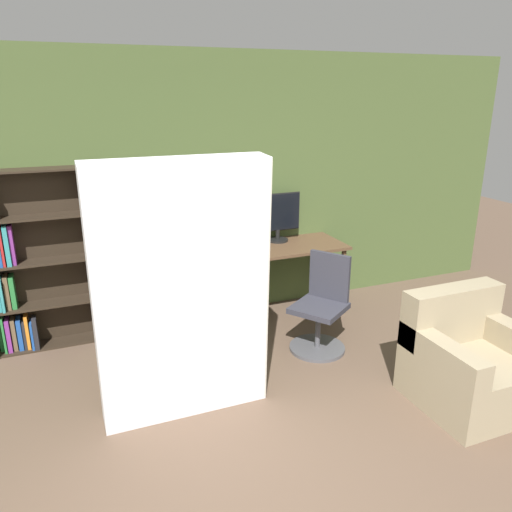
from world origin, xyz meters
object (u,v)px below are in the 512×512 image
at_px(bookshelf, 25,269).
at_px(monitor, 278,215).
at_px(office_chair, 321,313).
at_px(mattress_near, 183,294).
at_px(armchair, 469,362).

bearing_deg(bookshelf, monitor, -0.88).
bearing_deg(office_chair, bookshelf, 157.47).
distance_m(monitor, mattress_near, 2.06).
relative_size(mattress_near, armchair, 2.25).
distance_m(bookshelf, mattress_near, 1.89).
xyz_separation_m(office_chair, bookshelf, (-2.49, 1.03, 0.42)).
bearing_deg(monitor, office_chair, -89.95).
bearing_deg(mattress_near, office_chair, 19.64).
xyz_separation_m(monitor, mattress_near, (-1.41, -1.50, -0.10)).
bearing_deg(mattress_near, monitor, 46.79).
bearing_deg(office_chair, monitor, 90.05).
bearing_deg(monitor, mattress_near, -133.21).
height_order(office_chair, armchair, office_chair).
height_order(bookshelf, mattress_near, mattress_near).
bearing_deg(monitor, armchair, -73.01).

